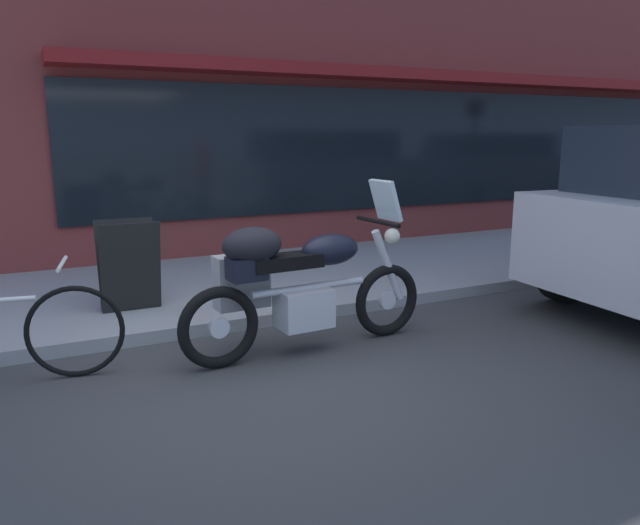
# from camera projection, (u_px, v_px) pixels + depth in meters

# --- Properties ---
(ground_plane) EXTENTS (80.00, 80.00, 0.00)m
(ground_plane) POSITION_uv_depth(u_px,v_px,m) (265.00, 375.00, 4.57)
(ground_plane) COLOR #3B3B3B
(storefront_building) EXTENTS (19.02, 0.90, 7.81)m
(storefront_building) POSITION_uv_depth(u_px,v_px,m) (479.00, 7.00, 9.90)
(storefront_building) COLOR brown
(storefront_building) RESTS_ON ground_plane
(touring_motorcycle) EXTENTS (2.24, 0.62, 1.40)m
(touring_motorcycle) POSITION_uv_depth(u_px,v_px,m) (294.00, 281.00, 4.94)
(touring_motorcycle) COLOR black
(touring_motorcycle) RESTS_ON ground_plane
(sandwich_board_sign) EXTENTS (0.55, 0.40, 0.86)m
(sandwich_board_sign) POSITION_uv_depth(u_px,v_px,m) (129.00, 265.00, 5.79)
(sandwich_board_sign) COLOR black
(sandwich_board_sign) RESTS_ON sidewalk_curb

